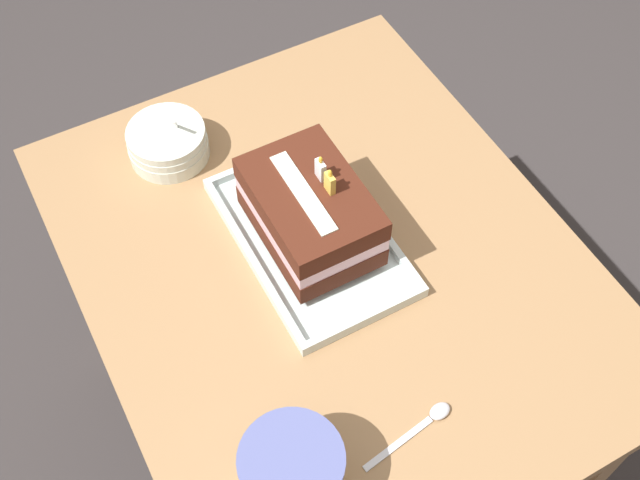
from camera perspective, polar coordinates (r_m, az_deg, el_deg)
The scene contains 7 objects.
ground_plane at distance 1.99m, azimuth 0.47°, elevation -13.19°, with size 8.00×8.00×0.00m, color #383333.
dining_table at distance 1.43m, azimuth 0.64°, elevation -4.02°, with size 0.99×0.80×0.74m.
foil_tray at distance 1.35m, azimuth -0.68°, elevation 0.19°, with size 0.38×0.23×0.02m.
birthday_cake at distance 1.29m, azimuth -0.71°, elevation 2.07°, with size 0.24×0.16×0.16m.
bowl_stack at distance 1.47m, azimuth -10.91°, elevation 6.89°, with size 0.15×0.15×0.11m.
ice_cream_tub at distance 1.12m, azimuth -2.01°, elevation -16.33°, with size 0.14×0.14×0.11m.
serving_spoon_near_tray at distance 1.20m, azimuth 7.81°, elevation -12.72°, with size 0.04×0.16×0.01m.
Camera 1 is at (0.63, -0.36, 1.85)m, focal length 44.44 mm.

